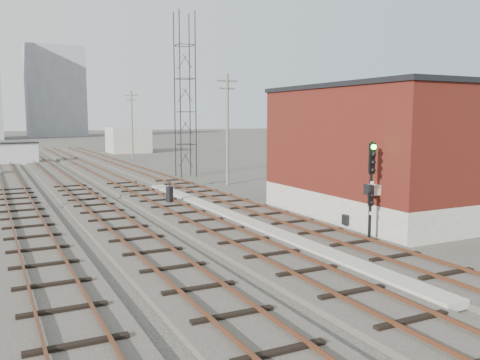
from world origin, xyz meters
TOP-DOWN VIEW (x-y plane):
  - ground at (0.00, 60.00)m, footprint 320.00×320.00m
  - track_right at (2.50, 39.00)m, footprint 3.20×90.00m
  - track_mid_right at (-1.50, 39.00)m, footprint 3.20×90.00m
  - track_mid_left at (-5.50, 39.00)m, footprint 3.20×90.00m
  - track_left at (-9.50, 39.00)m, footprint 3.20×90.00m
  - platform_curb at (0.50, 14.00)m, footprint 0.90×28.00m
  - brick_building at (7.50, 12.00)m, footprint 6.54×12.20m
  - lattice_tower at (5.50, 35.00)m, footprint 1.60×1.60m
  - utility_pole_right_a at (6.50, 28.00)m, footprint 1.80×0.24m
  - utility_pole_right_b at (6.50, 58.00)m, footprint 1.80×0.24m
  - apartment_right at (8.00, 150.00)m, footprint 16.00×12.00m
  - shed_right at (9.00, 70.00)m, footprint 6.00×6.00m
  - signal_mast at (3.70, 7.42)m, footprint 0.40×0.42m
  - switch_stand at (-1.00, 20.60)m, footprint 0.43×0.43m
  - site_trailer at (-8.81, 55.27)m, footprint 6.68×4.20m

SIDE VIEW (x-z plane):
  - ground at x=0.00m, z-range 0.00..0.00m
  - track_right at x=2.50m, z-range -0.09..0.30m
  - track_mid_right at x=-1.50m, z-range -0.09..0.30m
  - track_mid_left at x=-5.50m, z-range -0.09..0.30m
  - track_left at x=-9.50m, z-range -0.09..0.30m
  - platform_curb at x=0.50m, z-range 0.00..0.26m
  - switch_stand at x=-1.00m, z-range -0.04..1.37m
  - site_trailer at x=-8.81m, z-range 0.01..2.62m
  - shed_right at x=9.00m, z-range 0.00..4.00m
  - signal_mast at x=3.70m, z-range 0.44..4.88m
  - brick_building at x=7.50m, z-range 0.02..7.24m
  - utility_pole_right_a at x=6.50m, z-range 0.30..9.30m
  - utility_pole_right_b at x=6.50m, z-range 0.30..9.30m
  - lattice_tower at x=5.50m, z-range 0.00..15.00m
  - apartment_right at x=8.00m, z-range 0.00..26.00m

